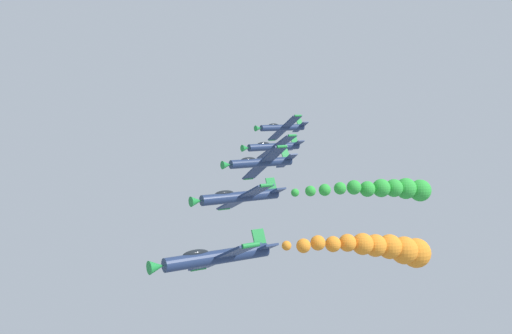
{
  "coord_description": "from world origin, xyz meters",
  "views": [
    {
      "loc": [
        -64.11,
        40.58,
        111.68
      ],
      "look_at": [
        0.0,
        0.0,
        103.38
      ],
      "focal_mm": 42.06,
      "sensor_mm": 36.0,
      "label": 1
    }
  ],
  "objects_px": {
    "airplane_left_inner": "(239,197)",
    "airplane_lead": "(216,257)",
    "airplane_left_outer": "(273,147)",
    "airplane_right_outer": "(282,128)",
    "airplane_right_inner": "(260,163)"
  },
  "relations": [
    {
      "from": "airplane_left_inner",
      "to": "airplane_lead",
      "type": "bearing_deg",
      "value": 142.7
    },
    {
      "from": "airplane_lead",
      "to": "airplane_left_outer",
      "type": "height_order",
      "value": "airplane_left_outer"
    },
    {
      "from": "airplane_left_outer",
      "to": "airplane_right_outer",
      "type": "relative_size",
      "value": 1.0
    },
    {
      "from": "airplane_right_inner",
      "to": "airplane_right_outer",
      "type": "distance_m",
      "value": 31.02
    },
    {
      "from": "airplane_left_inner",
      "to": "airplane_left_outer",
      "type": "xyz_separation_m",
      "value": [
        23.12,
        -19.82,
        2.95
      ]
    },
    {
      "from": "airplane_left_inner",
      "to": "airplane_right_inner",
      "type": "xyz_separation_m",
      "value": [
        11.19,
        -9.81,
        2.07
      ]
    },
    {
      "from": "airplane_right_outer",
      "to": "airplane_lead",
      "type": "bearing_deg",
      "value": 140.46
    },
    {
      "from": "airplane_left_inner",
      "to": "airplane_right_outer",
      "type": "bearing_deg",
      "value": -40.31
    },
    {
      "from": "airplane_lead",
      "to": "airplane_left_outer",
      "type": "relative_size",
      "value": 1.0
    },
    {
      "from": "airplane_right_inner",
      "to": "airplane_left_outer",
      "type": "relative_size",
      "value": 1.0
    },
    {
      "from": "airplane_right_inner",
      "to": "airplane_right_outer",
      "type": "xyz_separation_m",
      "value": [
        23.69,
        -19.78,
        3.14
      ]
    },
    {
      "from": "airplane_left_outer",
      "to": "airplane_right_outer",
      "type": "bearing_deg",
      "value": -39.73
    },
    {
      "from": "airplane_lead",
      "to": "airplane_left_outer",
      "type": "distance_m",
      "value": 46.56
    },
    {
      "from": "airplane_right_inner",
      "to": "airplane_left_inner",
      "type": "bearing_deg",
      "value": 138.76
    },
    {
      "from": "airplane_right_inner",
      "to": "airplane_right_outer",
      "type": "bearing_deg",
      "value": -39.86
    }
  ]
}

